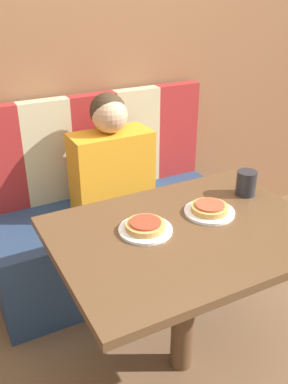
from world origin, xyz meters
The scene contains 11 objects.
ground_plane centered at (0.00, 0.00, 0.00)m, with size 12.00×12.00×0.00m, color brown.
wall_back centered at (0.00, 1.05, 1.30)m, with size 7.00×0.05×2.60m.
booth_seat centered at (0.00, 0.72, 0.23)m, with size 1.32×0.55×0.46m.
booth_backrest centered at (0.00, 0.96, 0.74)m, with size 1.32×0.08×0.56m.
dining_table centered at (0.00, 0.00, 0.62)m, with size 1.01×0.74×0.71m.
person centered at (0.00, 0.72, 0.74)m, with size 0.41×0.21×0.62m.
plate_left centered at (-0.15, 0.07, 0.71)m, with size 0.21×0.21×0.01m.
plate_right centered at (0.15, 0.07, 0.71)m, with size 0.21×0.21×0.01m.
pizza_left centered at (-0.15, 0.07, 0.73)m, with size 0.15×0.15×0.03m.
pizza_right centered at (0.15, 0.07, 0.73)m, with size 0.15×0.15×0.03m.
drinking_cup centered at (0.39, 0.13, 0.76)m, with size 0.09×0.09×0.11m.
Camera 1 is at (-0.79, -1.15, 1.57)m, focal length 40.00 mm.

